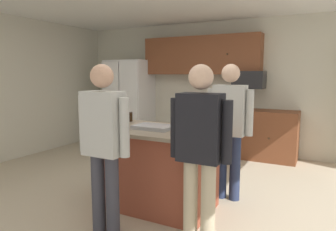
# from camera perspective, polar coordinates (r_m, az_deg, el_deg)

# --- Properties ---
(floor) EXTENTS (7.04, 7.04, 0.00)m
(floor) POSITION_cam_1_polar(r_m,az_deg,el_deg) (4.06, -2.71, -14.80)
(floor) COLOR #B7A88E
(floor) RESTS_ON ground
(back_wall) EXTENTS (6.40, 0.10, 2.60)m
(back_wall) POSITION_cam_1_polar(r_m,az_deg,el_deg) (6.33, 10.09, 5.30)
(back_wall) COLOR beige
(back_wall) RESTS_ON ground
(cabinet_run_upper) EXTENTS (2.40, 0.38, 0.75)m
(cabinet_run_upper) POSITION_cam_1_polar(r_m,az_deg,el_deg) (6.28, 6.12, 11.06)
(cabinet_run_upper) COLOR brown
(cabinet_run_lower) EXTENTS (1.80, 0.63, 0.90)m
(cabinet_run_lower) POSITION_cam_1_polar(r_m,az_deg,el_deg) (5.97, 14.48, -3.20)
(cabinet_run_lower) COLOR brown
(cabinet_run_lower) RESTS_ON ground
(refrigerator) EXTENTS (0.93, 0.76, 1.85)m
(refrigerator) POSITION_cam_1_polar(r_m,az_deg,el_deg) (6.87, -7.22, 2.42)
(refrigerator) COLOR white
(refrigerator) RESTS_ON ground
(microwave_over_range) EXTENTS (0.56, 0.40, 0.32)m
(microwave_over_range) POSITION_cam_1_polar(r_m,az_deg,el_deg) (5.88, 14.86, 6.45)
(microwave_over_range) COLOR black
(kitchen_island) EXTENTS (1.44, 0.89, 0.94)m
(kitchen_island) POSITION_cam_1_polar(r_m,az_deg,el_deg) (3.63, -2.21, -9.61)
(kitchen_island) COLOR brown
(kitchen_island) RESTS_ON ground
(person_host_foreground) EXTENTS (0.57, 0.22, 1.68)m
(person_host_foreground) POSITION_cam_1_polar(r_m,az_deg,el_deg) (3.81, 11.37, -1.31)
(person_host_foreground) COLOR #232D4C
(person_host_foreground) RESTS_ON ground
(person_guest_by_door) EXTENTS (0.57, 0.22, 1.64)m
(person_guest_by_door) POSITION_cam_1_polar(r_m,az_deg,el_deg) (2.70, 5.98, -5.43)
(person_guest_by_door) COLOR tan
(person_guest_by_door) RESTS_ON ground
(person_guest_right) EXTENTS (0.57, 0.22, 1.65)m
(person_guest_right) POSITION_cam_1_polar(r_m,az_deg,el_deg) (2.94, -11.88, -4.38)
(person_guest_right) COLOR #383842
(person_guest_right) RESTS_ON ground
(glass_short_whisky) EXTENTS (0.08, 0.08, 0.12)m
(glass_short_whisky) POSITION_cam_1_polar(r_m,az_deg,el_deg) (4.06, -7.17, -0.23)
(glass_short_whisky) COLOR black
(glass_short_whisky) RESTS_ON kitchen_island
(glass_dark_ale) EXTENTS (0.07, 0.07, 0.16)m
(glass_dark_ale) POSITION_cam_1_polar(r_m,az_deg,el_deg) (3.18, 4.30, -2.03)
(glass_dark_ale) COLOR black
(glass_dark_ale) RESTS_ON kitchen_island
(mug_blue_stoneware) EXTENTS (0.12, 0.08, 0.10)m
(mug_blue_stoneware) POSITION_cam_1_polar(r_m,az_deg,el_deg) (3.54, 8.10, -1.58)
(mug_blue_stoneware) COLOR white
(mug_blue_stoneware) RESTS_ON kitchen_island
(tumbler_amber) EXTENTS (0.06, 0.06, 0.17)m
(tumbler_amber) POSITION_cam_1_polar(r_m,az_deg,el_deg) (3.95, -8.03, -0.13)
(tumbler_amber) COLOR black
(tumbler_amber) RESTS_ON kitchen_island
(glass_stout_tall) EXTENTS (0.08, 0.08, 0.14)m
(glass_stout_tall) POSITION_cam_1_polar(r_m,az_deg,el_deg) (3.59, 2.28, -1.06)
(glass_stout_tall) COLOR black
(glass_stout_tall) RESTS_ON kitchen_island
(serving_tray) EXTENTS (0.44, 0.30, 0.04)m
(serving_tray) POSITION_cam_1_polar(r_m,az_deg,el_deg) (3.49, -2.67, -2.16)
(serving_tray) COLOR #B7B7BC
(serving_tray) RESTS_ON kitchen_island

